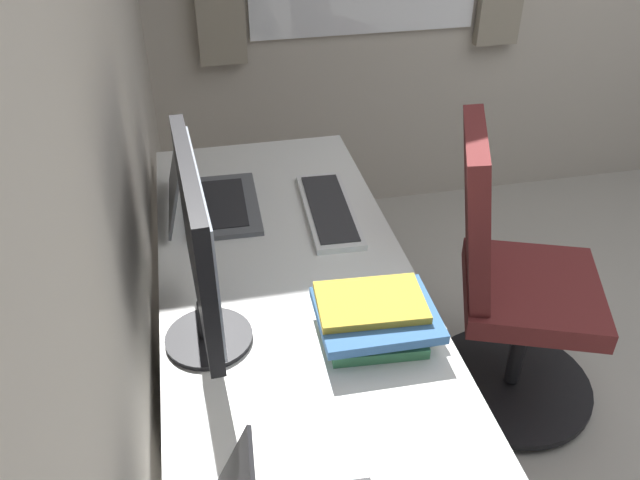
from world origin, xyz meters
TOP-DOWN VIEW (x-y plane):
  - wall_back at (0.00, 1.99)m, footprint 4.43×0.10m
  - desk at (0.26, 1.60)m, footprint 1.91×0.66m
  - drawer_pedestal at (0.19, 1.62)m, footprint 0.40×0.51m
  - monitor_primary at (0.23, 1.81)m, footprint 0.46×0.20m
  - laptop_left at (0.81, 1.78)m, footprint 0.36×0.28m
  - keyboard_main at (0.71, 1.42)m, footprint 0.43×0.16m
  - book_stack_near at (0.18, 1.44)m, footprint 0.23×0.28m
  - office_chair at (0.56, 0.87)m, footprint 0.56×0.61m

SIDE VIEW (x-z plane):
  - drawer_pedestal at x=0.19m, z-range 0.00..0.69m
  - office_chair at x=0.56m, z-range -0.03..0.94m
  - desk at x=0.26m, z-range 0.29..1.02m
  - keyboard_main at x=0.71m, z-range 0.73..0.75m
  - book_stack_near at x=0.18m, z-range 0.73..0.82m
  - laptop_left at x=0.81m, z-range 0.67..0.89m
  - monitor_primary at x=0.23m, z-range 0.76..1.22m
  - wall_back at x=0.00m, z-range 0.00..2.60m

